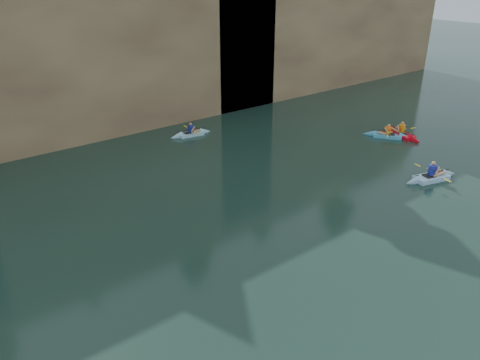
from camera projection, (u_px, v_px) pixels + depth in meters
ground at (406, 342)px, 13.45m from camera, size 160.00×160.00×0.00m
cliff at (42, 26)px, 32.34m from camera, size 70.00×16.00×12.00m
cliff_slab_center at (115, 40)px, 28.31m from camera, size 24.00×2.40×11.40m
cliff_slab_east at (335, 28)px, 39.84m from camera, size 26.00×2.40×9.84m
sea_cave_center at (28, 126)px, 26.20m from camera, size 3.50×1.00×3.20m
sea_cave_east at (227, 80)px, 33.77m from camera, size 5.00×1.00×4.50m
kayaker_ltblue_near at (431, 177)px, 23.44m from camera, size 3.26×2.40×1.25m
kayaker_red_far at (401, 134)px, 29.42m from camera, size 2.31×3.31×1.19m
kayaker_ltblue_mid at (191, 134)px, 29.54m from camera, size 2.82×2.09×1.04m
kayaker_blue_east at (388, 135)px, 29.24m from camera, size 2.21×2.90×1.08m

